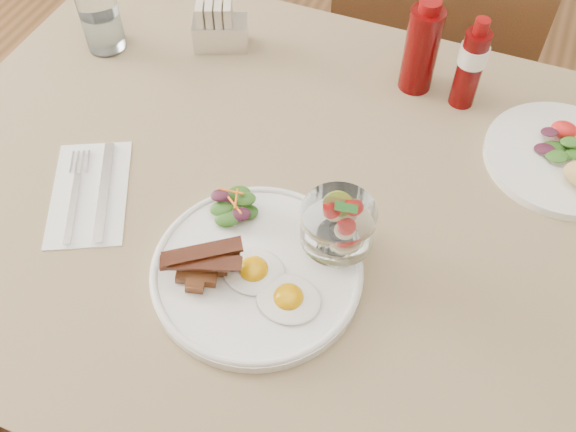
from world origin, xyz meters
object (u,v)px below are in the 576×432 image
(fruit_cup, at_px, (338,224))
(sugar_caddy, at_px, (219,29))
(hot_sauce_bottle, at_px, (471,64))
(water_glass, at_px, (101,22))
(chair_far, at_px, (432,61))
(ketchup_bottle, at_px, (421,48))
(main_plate, at_px, (257,272))
(table, at_px, (342,247))
(second_plate, at_px, (572,162))

(fruit_cup, height_order, sugar_caddy, fruit_cup)
(hot_sauce_bottle, distance_m, sugar_caddy, 0.43)
(fruit_cup, xyz_separation_m, water_glass, (-0.53, 0.27, -0.02))
(chair_far, xyz_separation_m, sugar_caddy, (-0.33, -0.39, 0.26))
(ketchup_bottle, bearing_deg, main_plate, -101.96)
(fruit_cup, bearing_deg, table, 97.70)
(fruit_cup, height_order, water_glass, water_glass)
(fruit_cup, bearing_deg, main_plate, -141.17)
(fruit_cup, relative_size, ketchup_bottle, 0.60)
(hot_sauce_bottle, bearing_deg, table, -109.16)
(table, xyz_separation_m, chair_far, (0.00, 0.66, -0.14))
(chair_far, relative_size, main_plate, 3.32)
(table, height_order, sugar_caddy, sugar_caddy)
(hot_sauce_bottle, bearing_deg, water_glass, -171.51)
(table, relative_size, fruit_cup, 13.63)
(fruit_cup, distance_m, ketchup_bottle, 0.38)
(fruit_cup, bearing_deg, ketchup_bottle, 88.65)
(table, height_order, main_plate, main_plate)
(main_plate, relative_size, hot_sauce_bottle, 1.76)
(table, distance_m, sugar_caddy, 0.45)
(second_plate, bearing_deg, water_glass, -179.51)
(water_glass, bearing_deg, second_plate, 0.49)
(second_plate, xyz_separation_m, ketchup_bottle, (-0.27, 0.10, 0.06))
(second_plate, xyz_separation_m, water_glass, (-0.80, -0.01, 0.04))
(chair_far, bearing_deg, sugar_caddy, -130.09)
(main_plate, bearing_deg, sugar_caddy, 121.35)
(ketchup_bottle, xyz_separation_m, hot_sauce_bottle, (0.08, -0.01, 0.00))
(second_plate, height_order, ketchup_bottle, ketchup_bottle)
(main_plate, relative_size, water_glass, 2.40)
(second_plate, xyz_separation_m, hot_sauce_bottle, (-0.18, 0.09, 0.06))
(chair_far, relative_size, fruit_cup, 9.53)
(main_plate, relative_size, fruit_cup, 2.87)
(chair_far, xyz_separation_m, fruit_cup, (0.01, -0.74, 0.30))
(fruit_cup, distance_m, water_glass, 0.59)
(ketchup_bottle, bearing_deg, water_glass, -169.16)
(chair_far, xyz_separation_m, second_plate, (0.29, -0.46, 0.24))
(chair_far, distance_m, second_plate, 0.59)
(main_plate, distance_m, sugar_caddy, 0.49)
(main_plate, bearing_deg, table, 62.57)
(fruit_cup, bearing_deg, water_glass, 152.57)
(table, distance_m, main_plate, 0.19)
(sugar_caddy, distance_m, water_glass, 0.20)
(ketchup_bottle, height_order, sugar_caddy, ketchup_bottle)
(sugar_caddy, relative_size, water_glass, 0.92)
(ketchup_bottle, xyz_separation_m, sugar_caddy, (-0.35, -0.03, -0.04))
(table, xyz_separation_m, main_plate, (-0.08, -0.14, 0.10))
(second_plate, bearing_deg, sugar_caddy, 173.66)
(table, xyz_separation_m, ketchup_bottle, (0.02, 0.30, 0.16))
(table, distance_m, water_glass, 0.57)
(main_plate, height_order, ketchup_bottle, ketchup_bottle)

